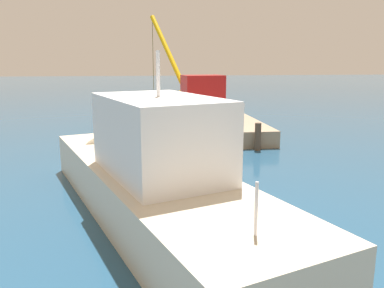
{
  "coord_description": "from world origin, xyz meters",
  "views": [
    {
      "loc": [
        19.52,
        -2.52,
        4.54
      ],
      "look_at": [
        0.88,
        0.0,
        0.54
      ],
      "focal_mm": 36.94,
      "sensor_mm": 36.0,
      "label": 1
    }
  ],
  "objects_px": {
    "dock_worker": "(160,106)",
    "salvaged_car": "(167,147)",
    "crane_truck": "(195,94)",
    "moored_yacht": "(134,183)"
  },
  "relations": [
    {
      "from": "dock_worker",
      "to": "salvaged_car",
      "type": "relative_size",
      "value": 0.38
    },
    {
      "from": "dock_worker",
      "to": "crane_truck",
      "type": "bearing_deg",
      "value": 125.84
    },
    {
      "from": "crane_truck",
      "to": "dock_worker",
      "type": "height_order",
      "value": "crane_truck"
    },
    {
      "from": "dock_worker",
      "to": "moored_yacht",
      "type": "distance_m",
      "value": 11.93
    },
    {
      "from": "salvaged_car",
      "to": "moored_yacht",
      "type": "relative_size",
      "value": 0.29
    },
    {
      "from": "dock_worker",
      "to": "salvaged_car",
      "type": "distance_m",
      "value": 7.01
    },
    {
      "from": "crane_truck",
      "to": "salvaged_car",
      "type": "height_order",
      "value": "crane_truck"
    },
    {
      "from": "salvaged_car",
      "to": "moored_yacht",
      "type": "bearing_deg",
      "value": -16.64
    },
    {
      "from": "crane_truck",
      "to": "dock_worker",
      "type": "relative_size",
      "value": 6.14
    },
    {
      "from": "moored_yacht",
      "to": "crane_truck",
      "type": "bearing_deg",
      "value": 163.59
    }
  ]
}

